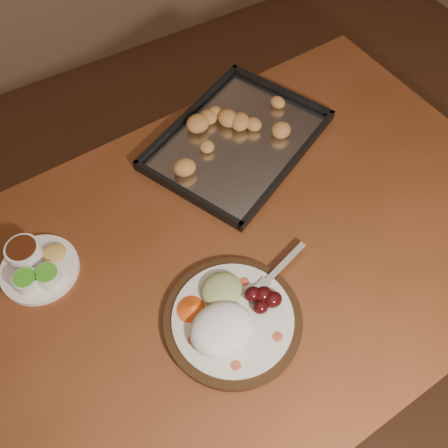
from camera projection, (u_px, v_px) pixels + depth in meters
ground at (302, 420)px, 1.63m from camera, size 4.00×4.00×0.00m
dining_table at (219, 282)px, 1.18m from camera, size 1.55×0.99×0.75m
dinner_plate at (229, 318)px, 1.00m from camera, size 0.37×0.28×0.07m
condiment_saucer at (36, 265)px, 1.07m from camera, size 0.17×0.17×0.06m
baking_tray at (238, 140)px, 1.27m from camera, size 0.53×0.48×0.05m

